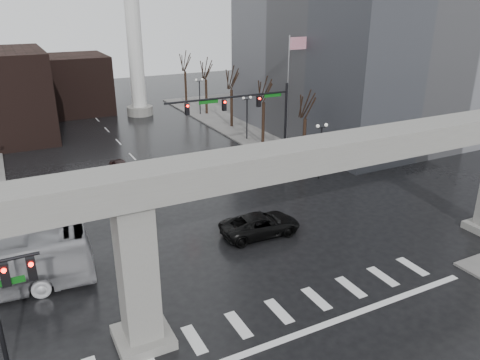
% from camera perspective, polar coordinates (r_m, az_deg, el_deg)
% --- Properties ---
extents(ground, '(160.00, 160.00, 0.00)m').
position_cam_1_polar(ground, '(26.29, 3.59, -14.50)').
color(ground, black).
rests_on(ground, ground).
extents(sidewalk_ne, '(28.00, 36.00, 0.15)m').
position_cam_1_polar(sidewalk_ne, '(67.47, 7.09, 8.01)').
color(sidewalk_ne, slate).
rests_on(sidewalk_ne, ground).
extents(elevated_guideway, '(48.00, 2.60, 8.70)m').
position_cam_1_polar(elevated_guideway, '(23.61, 6.62, 0.10)').
color(elevated_guideway, gray).
rests_on(elevated_guideway, ground).
extents(building_far_mid, '(10.00, 10.00, 8.00)m').
position_cam_1_polar(building_far_mid, '(71.70, -19.91, 10.91)').
color(building_far_mid, black).
rests_on(building_far_mid, ground).
extents(smokestack, '(3.60, 3.60, 30.00)m').
position_cam_1_polar(smokestack, '(66.49, -12.98, 19.03)').
color(smokestack, silver).
rests_on(smokestack, ground).
extents(signal_mast_arm, '(12.12, 0.43, 8.00)m').
position_cam_1_polar(signal_mast_arm, '(43.19, 1.33, 8.52)').
color(signal_mast_arm, black).
rests_on(signal_mast_arm, ground).
extents(signal_left_pole, '(2.30, 0.30, 6.00)m').
position_cam_1_polar(signal_left_pole, '(21.86, -26.48, -12.30)').
color(signal_left_pole, black).
rests_on(signal_left_pole, ground).
extents(flagpole_assembly, '(2.06, 0.12, 12.00)m').
position_cam_1_polar(flagpole_assembly, '(48.76, 6.17, 11.91)').
color(flagpole_assembly, silver).
rests_on(flagpole_assembly, ground).
extents(lamp_right_0, '(1.22, 0.32, 5.11)m').
position_cam_1_polar(lamp_right_0, '(42.26, 9.84, 4.62)').
color(lamp_right_0, black).
rests_on(lamp_right_0, ground).
extents(lamp_right_1, '(1.22, 0.32, 5.11)m').
position_cam_1_polar(lamp_right_1, '(53.70, 0.85, 8.48)').
color(lamp_right_1, black).
rests_on(lamp_right_1, ground).
extents(lamp_right_2, '(1.22, 0.32, 5.11)m').
position_cam_1_polar(lamp_right_2, '(66.13, -4.96, 10.83)').
color(lamp_right_2, black).
rests_on(lamp_right_2, ground).
extents(tree_right_0, '(1.09, 1.58, 7.50)m').
position_cam_1_polar(tree_right_0, '(46.15, 7.85, 5.26)').
color(tree_right_0, black).
rests_on(tree_right_0, ground).
extents(tree_right_1, '(1.09, 1.61, 7.67)m').
position_cam_1_polar(tree_right_1, '(52.64, 2.87, 7.50)').
color(tree_right_1, black).
rests_on(tree_right_1, ground).
extents(tree_right_2, '(1.10, 1.63, 7.85)m').
position_cam_1_polar(tree_right_2, '(59.51, -1.02, 9.19)').
color(tree_right_2, black).
rests_on(tree_right_2, ground).
extents(tree_right_3, '(1.11, 1.66, 8.02)m').
position_cam_1_polar(tree_right_3, '(66.63, -4.12, 10.50)').
color(tree_right_3, black).
rests_on(tree_right_3, ground).
extents(tree_right_4, '(1.12, 1.69, 8.19)m').
position_cam_1_polar(tree_right_4, '(73.93, -6.63, 11.53)').
color(tree_right_4, black).
rests_on(tree_right_4, ground).
extents(pickup_truck, '(5.72, 2.84, 1.56)m').
position_cam_1_polar(pickup_truck, '(32.44, 2.50, -5.45)').
color(pickup_truck, black).
rests_on(pickup_truck, ground).
extents(far_car, '(1.70, 3.93, 1.32)m').
position_cam_1_polar(far_car, '(44.73, -14.26, 1.41)').
color(far_car, black).
rests_on(far_car, ground).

